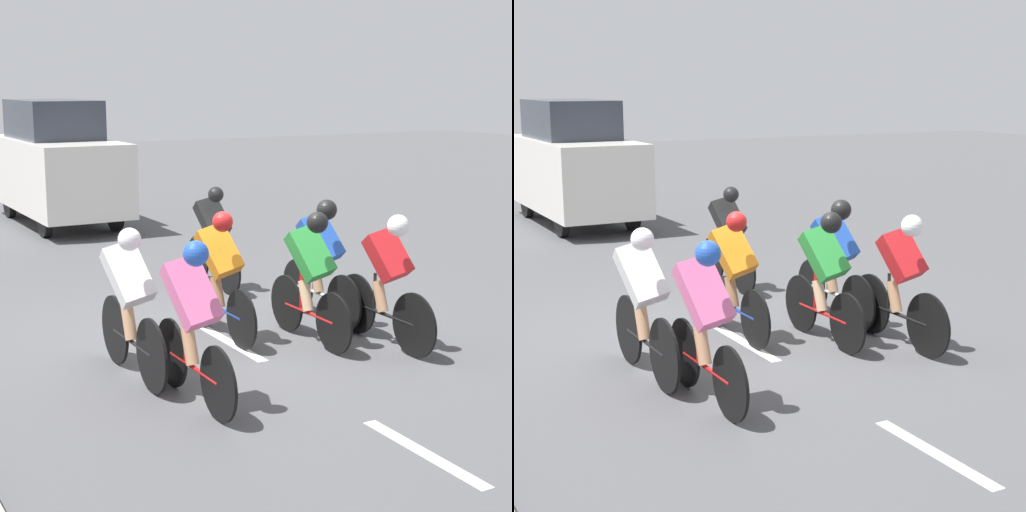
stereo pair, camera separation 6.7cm
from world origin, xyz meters
The scene contains 12 objects.
ground_plane centered at (0.00, 0.00, 0.00)m, with size 60.00×60.00×0.00m, color #4C4C4F.
lane_stripe_near centered at (0.00, 3.61, 0.00)m, with size 0.12×1.40×0.01m, color white.
lane_stripe_mid centered at (0.00, 0.41, 0.00)m, with size 0.12×1.40×0.01m, color white.
lane_stripe_far centered at (0.00, -2.79, 0.00)m, with size 0.12×1.40×0.01m, color white.
cyclist_pink centered at (1.14, 1.87, 0.81)m, with size 0.43×1.62×1.54m.
cyclist_black centered at (-0.94, -1.95, 0.76)m, with size 0.42×1.60×1.45m.
cyclist_blue centered at (-1.30, 0.19, 0.81)m, with size 0.45×1.65×1.51m.
cyclist_green centered at (-0.73, 0.84, 0.80)m, with size 0.43×1.60×1.50m.
cyclist_orange centered at (0.04, 0.21, 0.78)m, with size 0.44×1.63×1.48m.
cyclist_white centered at (1.37, 0.97, 0.79)m, with size 0.43×1.67×1.53m.
cyclist_red centered at (-1.40, 1.31, 0.78)m, with size 0.42×1.69×1.48m.
support_car centered at (-0.69, -8.39, 1.20)m, with size 1.70×4.30×2.45m.
Camera 2 is at (4.08, 8.40, 2.82)m, focal length 60.00 mm.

